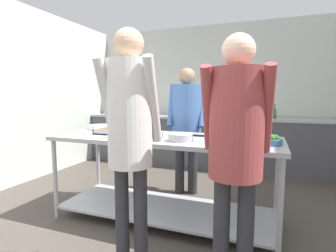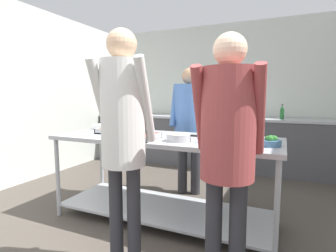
# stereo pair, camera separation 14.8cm
# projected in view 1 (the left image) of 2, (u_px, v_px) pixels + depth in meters

# --- Properties ---
(wall_rear) EXTENTS (4.77, 0.06, 2.65)m
(wall_rear) POSITION_uv_depth(u_px,v_px,m) (210.00, 95.00, 5.14)
(wall_rear) COLOR silver
(wall_rear) RESTS_ON ground_plane
(wall_left) EXTENTS (0.06, 4.12, 2.65)m
(wall_left) POSITION_uv_depth(u_px,v_px,m) (36.00, 95.00, 4.12)
(wall_left) COLOR silver
(wall_left) RESTS_ON ground_plane
(back_counter) EXTENTS (4.61, 0.65, 0.93)m
(back_counter) POSITION_uv_depth(u_px,v_px,m) (205.00, 141.00, 4.90)
(back_counter) COLOR #4C4C51
(back_counter) RESTS_ON ground_plane
(serving_counter) EXTENTS (2.29, 0.85, 0.89)m
(serving_counter) POSITION_uv_depth(u_px,v_px,m) (165.00, 164.00, 2.70)
(serving_counter) COLOR #ADAFB5
(serving_counter) RESTS_ON ground_plane
(plate_stack) EXTENTS (0.28, 0.28, 0.06)m
(plate_stack) POSITION_uv_depth(u_px,v_px,m) (100.00, 127.00, 3.25)
(plate_stack) COLOR white
(plate_stack) RESTS_ON serving_counter
(serving_tray_vegetables) EXTENTS (0.41, 0.28, 0.05)m
(serving_tray_vegetables) POSITION_uv_depth(u_px,v_px,m) (116.00, 131.00, 2.89)
(serving_tray_vegetables) COLOR #ADAFB5
(serving_tray_vegetables) RESTS_ON serving_counter
(serving_tray_greens) EXTENTS (0.36, 0.33, 0.05)m
(serving_tray_greens) POSITION_uv_depth(u_px,v_px,m) (139.00, 137.00, 2.51)
(serving_tray_greens) COLOR #ADAFB5
(serving_tray_greens) RESTS_ON serving_counter
(sauce_pan) EXTENTS (0.37, 0.23, 0.07)m
(sauce_pan) POSITION_uv_depth(u_px,v_px,m) (181.00, 137.00, 2.42)
(sauce_pan) COLOR #ADAFB5
(sauce_pan) RESTS_ON serving_counter
(serving_tray_roast) EXTENTS (0.43, 0.28, 0.05)m
(serving_tray_roast) POSITION_uv_depth(u_px,v_px,m) (233.00, 136.00, 2.55)
(serving_tray_roast) COLOR #ADAFB5
(serving_tray_roast) RESTS_ON serving_counter
(broccoli_bowl) EXTENTS (0.19, 0.19, 0.09)m
(broccoli_bowl) POSITION_uv_depth(u_px,v_px,m) (271.00, 141.00, 2.22)
(broccoli_bowl) COLOR #3D668C
(broccoli_bowl) RESTS_ON serving_counter
(guest_serving_left) EXTENTS (0.46, 0.40, 1.76)m
(guest_serving_left) POSITION_uv_depth(u_px,v_px,m) (130.00, 124.00, 1.83)
(guest_serving_left) COLOR #2D2D33
(guest_serving_left) RESTS_ON ground_plane
(guest_serving_right) EXTENTS (0.46, 0.35, 1.69)m
(guest_serving_right) POSITION_uv_depth(u_px,v_px,m) (236.00, 135.00, 1.69)
(guest_serving_right) COLOR #2D2D33
(guest_serving_right) RESTS_ON ground_plane
(cook_behind_counter) EXTENTS (0.53, 0.39, 1.66)m
(cook_behind_counter) POSITION_uv_depth(u_px,v_px,m) (187.00, 118.00, 3.43)
(cook_behind_counter) COLOR #2D2D33
(cook_behind_counter) RESTS_ON ground_plane
(water_bottle) EXTENTS (0.07, 0.07, 0.24)m
(water_bottle) POSITION_uv_depth(u_px,v_px,m) (274.00, 112.00, 4.36)
(water_bottle) COLOR #23602D
(water_bottle) RESTS_ON back_counter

